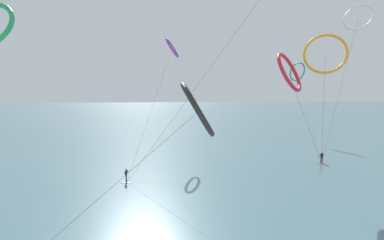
# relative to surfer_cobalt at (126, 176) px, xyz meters

# --- Properties ---
(sea_water) EXTENTS (400.00, 200.00, 0.08)m
(sea_water) POSITION_rel_surfer_cobalt_xyz_m (7.10, 78.45, -0.78)
(sea_water) COLOR #476B75
(sea_water) RESTS_ON ground
(surfer_cobalt) EXTENTS (1.40, 0.63, 1.70)m
(surfer_cobalt) POSITION_rel_surfer_cobalt_xyz_m (0.00, 0.00, 0.00)
(surfer_cobalt) COLOR #2647B7
(surfer_cobalt) RESTS_ON ground
(surfer_coral) EXTENTS (1.40, 0.64, 1.70)m
(surfer_coral) POSITION_rel_surfer_cobalt_xyz_m (27.66, 6.77, 0.00)
(surfer_coral) COLOR #EA7260
(surfer_coral) RESTS_ON ground
(kite_charcoal) EXTENTS (13.93, 8.17, 11.87)m
(kite_charcoal) POSITION_rel_surfer_cobalt_xyz_m (6.59, -14.98, 8.97)
(kite_charcoal) COLOR black
(kite_charcoal) RESTS_ON ground
(kite_crimson) EXTENTS (11.14, 10.59, 15.43)m
(kite_crimson) POSITION_rel_surfer_cobalt_xyz_m (19.20, -0.97, 12.22)
(kite_crimson) COLOR red
(kite_crimson) RESTS_ON ground
(kite_amber) EXTENTS (5.74, 7.53, 18.04)m
(kite_amber) POSITION_rel_surfer_cobalt_xyz_m (24.79, 1.45, 14.62)
(kite_amber) COLOR orange
(kite_amber) RESTS_ON ground
(kite_violet) EXTENTS (7.95, 25.04, 20.03)m
(kite_violet) POSITION_rel_surfer_cobalt_xyz_m (6.64, 22.90, 17.35)
(kite_violet) COLOR purple
(kite_violet) RESTS_ON ground
(kite_teal) EXTENTS (8.44, 28.07, 16.51)m
(kite_teal) POSITION_rel_surfer_cobalt_xyz_m (34.64, 32.57, 13.55)
(kite_teal) COLOR teal
(kite_teal) RESTS_ON ground
(kite_ivory) EXTENTS (5.95, 4.24, 22.71)m
(kite_ivory) POSITION_rel_surfer_cobalt_xyz_m (31.57, 5.72, 19.95)
(kite_ivory) COLOR silver
(kite_ivory) RESTS_ON ground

